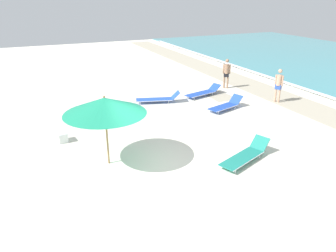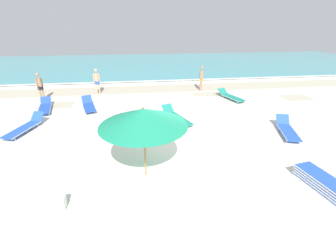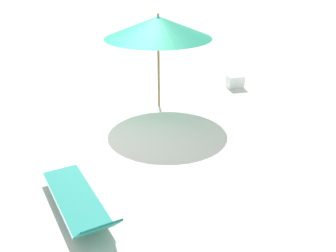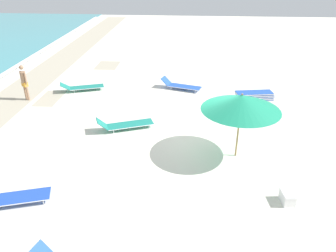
# 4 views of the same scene
# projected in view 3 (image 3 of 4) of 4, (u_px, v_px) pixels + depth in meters

# --- Properties ---
(ground_plane) EXTENTS (60.00, 60.00, 0.16)m
(ground_plane) POSITION_uv_depth(u_px,v_px,m) (115.00, 133.00, 8.65)
(ground_plane) COLOR silver
(beach_umbrella) EXTENTS (2.68, 2.68, 2.40)m
(beach_umbrella) POSITION_uv_depth(u_px,v_px,m) (158.00, 27.00, 9.11)
(beach_umbrella) COLOR #9E7547
(beach_umbrella) RESTS_ON ground_plane
(sun_lounger_mid_beach_solo) EXTENTS (1.39, 2.37, 0.57)m
(sun_lounger_mid_beach_solo) POSITION_uv_depth(u_px,v_px,m) (79.00, 202.00, 5.77)
(sun_lounger_mid_beach_solo) COLOR #1E8475
(sun_lounger_mid_beach_solo) RESTS_ON ground_plane
(cooler_box) EXTENTS (0.54, 0.41, 0.37)m
(cooler_box) POSITION_uv_depth(u_px,v_px,m) (235.00, 81.00, 11.28)
(cooler_box) COLOR white
(cooler_box) RESTS_ON ground_plane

